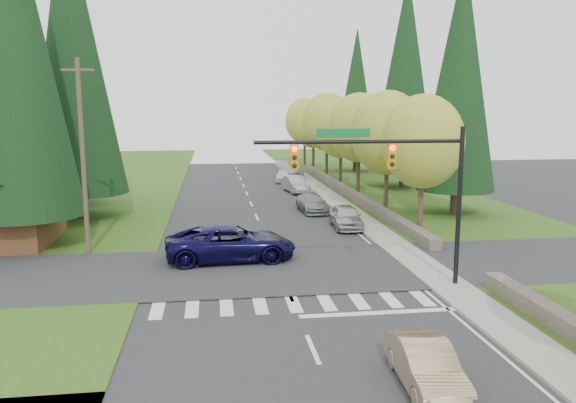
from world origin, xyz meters
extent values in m
plane|color=#28282B|center=(0.00, 0.00, 0.00)|extent=(120.00, 120.00, 0.00)
cube|color=#314E14|center=(13.00, 20.00, 0.03)|extent=(14.00, 110.00, 0.06)
cube|color=#314E14|center=(-13.00, 20.00, 0.03)|extent=(14.00, 110.00, 0.06)
cube|color=#28282B|center=(0.00, 8.00, 0.00)|extent=(120.00, 8.00, 0.10)
cube|color=gray|center=(6.90, 22.00, 0.07)|extent=(1.80, 80.00, 0.13)
cube|color=gray|center=(6.05, 22.00, 0.07)|extent=(0.20, 80.00, 0.13)
cube|color=#4C4438|center=(8.60, 30.00, 0.35)|extent=(0.70, 40.00, 0.70)
cylinder|color=black|center=(7.20, 4.50, 3.40)|extent=(0.20, 0.20, 6.80)
cylinder|color=black|center=(2.90, 4.50, 6.20)|extent=(8.60, 0.16, 0.16)
cube|color=#0C662D|center=(2.20, 4.55, 6.55)|extent=(2.20, 0.04, 0.35)
cube|color=#BF8C0C|center=(4.20, 4.50, 5.60)|extent=(0.32, 0.24, 1.00)
sphere|color=#FF0C05|center=(4.20, 4.36, 5.95)|extent=(0.22, 0.22, 0.22)
cube|color=#BF8C0C|center=(0.20, 4.50, 5.60)|extent=(0.32, 0.24, 1.00)
sphere|color=#FF0C05|center=(0.20, 4.36, 5.95)|extent=(0.22, 0.22, 0.22)
cylinder|color=#473828|center=(-9.50, 12.00, 5.00)|extent=(0.24, 0.24, 10.00)
cube|color=#473828|center=(-9.50, 12.00, 9.40)|extent=(1.60, 0.10, 0.12)
cylinder|color=#38281C|center=(9.20, 14.00, 2.38)|extent=(0.32, 0.32, 4.76)
ellipsoid|color=olive|center=(9.20, 14.00, 5.61)|extent=(4.80, 4.80, 5.52)
cylinder|color=#38281C|center=(9.30, 21.00, 2.46)|extent=(0.32, 0.32, 4.93)
ellipsoid|color=olive|center=(9.30, 21.00, 5.81)|extent=(5.20, 5.20, 5.98)
cylinder|color=#38281C|center=(9.10, 28.00, 2.52)|extent=(0.32, 0.32, 5.04)
ellipsoid|color=olive|center=(9.10, 28.00, 5.94)|extent=(5.00, 5.00, 5.75)
cylinder|color=#38281C|center=(9.20, 35.00, 2.41)|extent=(0.32, 0.32, 4.82)
ellipsoid|color=olive|center=(9.20, 35.00, 5.68)|extent=(5.00, 5.00, 5.75)
cylinder|color=#38281C|center=(9.30, 42.00, 2.58)|extent=(0.32, 0.32, 5.15)
ellipsoid|color=olive|center=(9.30, 42.00, 6.07)|extent=(5.40, 5.40, 6.21)
cylinder|color=#38281C|center=(9.10, 49.00, 2.35)|extent=(0.32, 0.32, 4.70)
ellipsoid|color=olive|center=(9.10, 49.00, 5.54)|extent=(4.80, 4.80, 5.52)
cylinder|color=#38281C|center=(9.20, 56.00, 2.49)|extent=(0.32, 0.32, 4.98)
ellipsoid|color=olive|center=(9.20, 56.00, 5.87)|extent=(5.20, 5.20, 5.98)
cylinder|color=#38281C|center=(-13.00, 14.00, 1.00)|extent=(0.50, 0.50, 2.00)
cone|color=black|center=(-13.00, 14.00, 10.80)|extent=(6.12, 6.12, 18.00)
cylinder|color=#38281C|center=(-12.00, 22.00, 1.00)|extent=(0.50, 0.50, 2.00)
cone|color=black|center=(-12.00, 22.00, 11.30)|extent=(6.46, 6.46, 19.00)
cylinder|color=#38281C|center=(-14.00, 28.00, 1.00)|extent=(0.50, 0.50, 2.00)
cone|color=black|center=(-14.00, 28.00, 10.30)|extent=(5.78, 5.78, 17.00)
cylinder|color=#38281C|center=(14.00, 20.00, 1.00)|extent=(0.50, 0.50, 2.00)
cone|color=black|center=(14.00, 20.00, 9.80)|extent=(5.44, 5.44, 16.00)
cylinder|color=#38281C|center=(15.00, 34.00, 1.00)|extent=(0.50, 0.50, 2.00)
cone|color=black|center=(15.00, 34.00, 10.80)|extent=(6.12, 6.12, 18.00)
cylinder|color=#38281C|center=(14.00, 48.00, 1.00)|extent=(0.50, 0.50, 2.00)
cone|color=black|center=(14.00, 48.00, 9.30)|extent=(5.10, 5.10, 15.00)
imported|color=tan|center=(2.61, -3.83, 0.64)|extent=(1.55, 3.95, 1.28)
imported|color=#0D0A36|center=(-2.18, 9.86, 0.90)|extent=(6.60, 3.34, 1.79)
imported|color=#AFB0B4|center=(5.33, 16.66, 0.73)|extent=(1.96, 4.38, 1.46)
imported|color=gray|center=(4.20, 22.46, 0.65)|extent=(2.06, 4.57, 1.30)
imported|color=#9E9EA2|center=(4.44, 32.24, 0.74)|extent=(2.16, 4.67, 1.48)
imported|color=silver|center=(4.20, 39.32, 0.64)|extent=(1.99, 3.91, 1.27)
imported|color=#B0AFB4|center=(5.60, 44.11, 0.76)|extent=(2.74, 5.44, 1.51)
camera|label=1|loc=(-3.03, -17.47, 7.53)|focal=35.00mm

